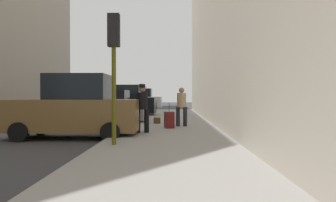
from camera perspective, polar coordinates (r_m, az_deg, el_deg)
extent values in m
plane|color=#38383A|center=(13.68, -25.88, -5.46)|extent=(120.00, 120.00, 0.00)
cube|color=gray|center=(12.23, 0.26, -5.77)|extent=(4.00, 40.00, 0.15)
cube|color=brown|center=(12.01, -16.24, -2.36)|extent=(4.60, 1.85, 1.10)
cube|color=black|center=(11.93, -15.34, 2.33)|extent=(2.07, 1.57, 0.90)
cylinder|color=black|center=(13.41, -21.21, -4.19)|extent=(0.64, 0.22, 0.64)
cylinder|color=black|center=(11.73, -24.59, -4.94)|extent=(0.64, 0.22, 0.64)
cylinder|color=black|center=(12.60, -8.46, -4.46)|extent=(0.64, 0.22, 0.64)
cylinder|color=black|center=(10.80, -10.03, -5.37)|extent=(0.64, 0.22, 0.64)
cube|color=slate|center=(17.40, -10.84, -1.75)|extent=(4.26, 1.99, 0.84)
cube|color=black|center=(17.34, -10.21, 0.72)|extent=(1.95, 1.63, 0.70)
cylinder|color=black|center=(18.67, -14.24, -2.71)|extent=(0.65, 0.24, 0.64)
cylinder|color=black|center=(16.93, -16.08, -3.10)|extent=(0.65, 0.24, 0.64)
cylinder|color=black|center=(18.06, -5.93, -2.81)|extent=(0.65, 0.24, 0.64)
cylinder|color=black|center=(16.25, -6.93, -3.24)|extent=(0.65, 0.24, 0.64)
cube|color=black|center=(23.26, -7.87, -0.74)|extent=(4.66, 2.00, 1.10)
cube|color=black|center=(23.21, -7.39, 1.68)|extent=(2.12, 1.63, 0.90)
cylinder|color=black|center=(24.49, -10.91, -1.83)|extent=(0.65, 0.24, 0.64)
cylinder|color=black|center=(22.71, -12.01, -2.06)|extent=(0.65, 0.24, 0.64)
cylinder|color=black|center=(23.96, -3.94, -1.88)|extent=(0.65, 0.24, 0.64)
cylinder|color=black|center=(22.14, -4.50, -2.12)|extent=(0.65, 0.24, 0.64)
cube|color=#193828|center=(29.42, -6.04, -0.63)|extent=(4.26, 1.98, 0.84)
cube|color=black|center=(29.39, -5.65, 0.83)|extent=(1.94, 1.63, 0.70)
cylinder|color=black|center=(30.50, -8.44, -1.28)|extent=(0.65, 0.24, 0.64)
cylinder|color=black|center=(28.67, -8.91, -1.42)|extent=(0.65, 0.24, 0.64)
cylinder|color=black|center=(30.27, -3.31, -1.29)|extent=(0.65, 0.24, 0.64)
cylinder|color=black|center=(28.43, -3.45, -1.43)|extent=(0.65, 0.24, 0.64)
cube|color=silver|center=(35.26, -4.89, -0.16)|extent=(4.66, 1.99, 1.10)
cube|color=black|center=(35.23, -4.57, 1.44)|extent=(2.12, 1.63, 0.90)
cylinder|color=black|center=(36.41, -7.03, -0.91)|extent=(0.65, 0.24, 0.64)
cylinder|color=black|center=(34.60, -7.55, -1.01)|extent=(0.65, 0.24, 0.64)
cylinder|color=black|center=(36.02, -2.34, -0.93)|extent=(0.65, 0.24, 0.64)
cylinder|color=black|center=(34.19, -2.61, -1.03)|extent=(0.65, 0.24, 0.64)
cylinder|color=red|center=(18.67, -4.30, -2.36)|extent=(0.22, 0.22, 0.55)
sphere|color=red|center=(18.66, -4.30, -1.35)|extent=(0.20, 0.20, 0.20)
cylinder|color=red|center=(18.69, -4.79, -2.28)|extent=(0.10, 0.09, 0.09)
cylinder|color=red|center=(18.66, -3.81, -2.28)|extent=(0.10, 0.09, 0.09)
cylinder|color=#514C0F|center=(9.14, -9.41, 3.72)|extent=(0.12, 0.12, 3.60)
cube|color=black|center=(9.30, -9.43, 12.06)|extent=(0.32, 0.24, 0.90)
sphere|color=red|center=(9.49, -9.29, 13.56)|extent=(0.14, 0.14, 0.14)
sphere|color=yellow|center=(9.43, -9.29, 11.90)|extent=(0.14, 0.14, 0.14)
sphere|color=green|center=(9.38, -9.28, 10.22)|extent=(0.14, 0.14, 0.14)
cylinder|color=black|center=(14.48, 3.01, -2.73)|extent=(0.20, 0.20, 0.85)
cylinder|color=black|center=(14.51, 1.75, -2.73)|extent=(0.20, 0.20, 0.85)
cylinder|color=tan|center=(14.46, 2.38, 0.18)|extent=(0.44, 0.44, 0.62)
sphere|color=#997051|center=(14.46, 2.38, 1.88)|extent=(0.24, 0.24, 0.24)
cylinder|color=black|center=(12.04, -5.28, -3.49)|extent=(0.20, 0.20, 0.85)
cylinder|color=black|center=(12.04, -3.75, -3.48)|extent=(0.20, 0.20, 0.85)
cylinder|color=black|center=(12.00, -4.52, 0.01)|extent=(0.44, 0.44, 0.62)
sphere|color=#997051|center=(12.00, -4.52, 2.07)|extent=(0.24, 0.24, 0.24)
cylinder|color=black|center=(12.00, -4.52, 2.41)|extent=(0.34, 0.34, 0.02)
cylinder|color=black|center=(12.01, -4.52, 2.70)|extent=(0.23, 0.23, 0.11)
cube|color=#591414|center=(13.73, 0.20, -3.29)|extent=(0.46, 0.62, 0.68)
cylinder|color=#333333|center=(13.71, 0.20, -1.12)|extent=(0.02, 0.02, 0.36)
cube|color=#472D19|center=(16.01, -1.92, -3.40)|extent=(0.32, 0.44, 0.28)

